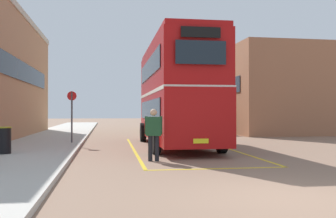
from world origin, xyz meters
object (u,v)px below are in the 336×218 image
(pedestrian_boarding, at_px, (154,131))
(litter_bin, at_px, (3,140))
(single_deck_bus, at_px, (182,111))
(bus_stop_sign, at_px, (72,111))
(double_decker_bus, at_px, (176,92))

(pedestrian_boarding, relative_size, litter_bin, 1.81)
(single_deck_bus, bearing_deg, bus_stop_sign, -122.26)
(single_deck_bus, height_order, pedestrian_boarding, single_deck_bus)
(single_deck_bus, xyz_separation_m, pedestrian_boarding, (-4.85, -18.89, -0.66))
(pedestrian_boarding, bearing_deg, bus_stop_sign, 116.69)
(litter_bin, height_order, bus_stop_sign, bus_stop_sign)
(litter_bin, xyz_separation_m, bus_stop_sign, (1.94, 4.44, 1.01))
(double_decker_bus, bearing_deg, bus_stop_sign, 165.30)
(single_deck_bus, relative_size, bus_stop_sign, 4.12)
(pedestrian_boarding, bearing_deg, double_decker_bus, 71.34)
(pedestrian_boarding, distance_m, litter_bin, 5.40)
(single_deck_bus, distance_m, bus_stop_sign, 14.96)
(pedestrian_boarding, xyz_separation_m, litter_bin, (-5.08, 1.80, -0.37))
(pedestrian_boarding, height_order, litter_bin, pedestrian_boarding)
(pedestrian_boarding, relative_size, bus_stop_sign, 0.70)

